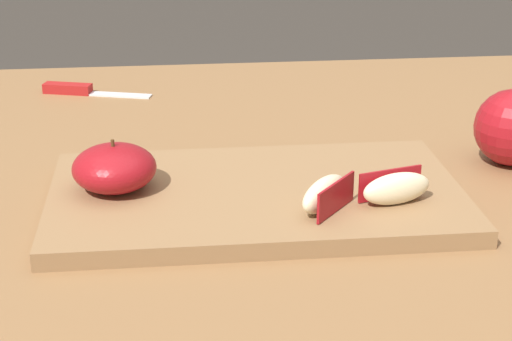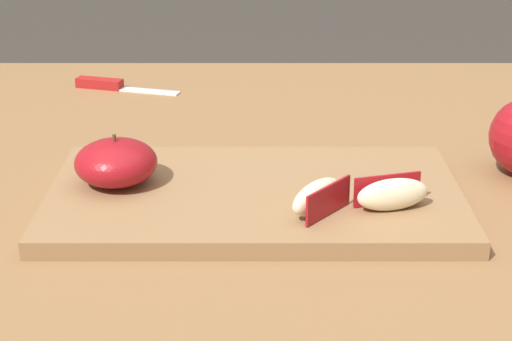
% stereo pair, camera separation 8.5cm
% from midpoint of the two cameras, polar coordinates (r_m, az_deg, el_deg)
% --- Properties ---
extents(dining_table, '(1.20, 0.96, 0.74)m').
position_cam_midpoint_polar(dining_table, '(0.99, -1.95, -5.56)').
color(dining_table, brown).
rests_on(dining_table, ground_plane).
extents(cutting_board, '(0.42, 0.24, 0.02)m').
position_cam_midpoint_polar(cutting_board, '(0.86, -2.83, -1.84)').
color(cutting_board, olive).
rests_on(cutting_board, dining_table).
extents(apple_half_skin_up, '(0.08, 0.08, 0.05)m').
position_cam_midpoint_polar(apple_half_skin_up, '(0.87, -12.33, 0.11)').
color(apple_half_skin_up, maroon).
rests_on(apple_half_skin_up, cutting_board).
extents(apple_wedge_left, '(0.08, 0.04, 0.03)m').
position_cam_midpoint_polar(apple_wedge_left, '(0.83, 6.53, -1.25)').
color(apple_wedge_left, beige).
rests_on(apple_wedge_left, cutting_board).
extents(apple_wedge_front, '(0.06, 0.07, 0.03)m').
position_cam_midpoint_polar(apple_wedge_front, '(0.81, 1.68, -1.67)').
color(apple_wedge_front, beige).
rests_on(apple_wedge_front, cutting_board).
extents(paring_knife, '(0.16, 0.06, 0.01)m').
position_cam_midpoint_polar(paring_knife, '(1.27, -13.91, 5.29)').
color(paring_knife, silver).
rests_on(paring_knife, dining_table).
extents(whole_apple_red_delicious, '(0.09, 0.09, 0.10)m').
position_cam_midpoint_polar(whole_apple_red_delicious, '(0.99, 14.55, 2.84)').
color(whole_apple_red_delicious, maroon).
rests_on(whole_apple_red_delicious, dining_table).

